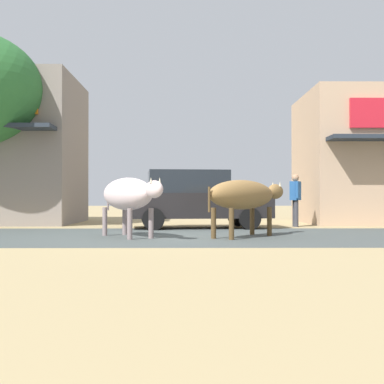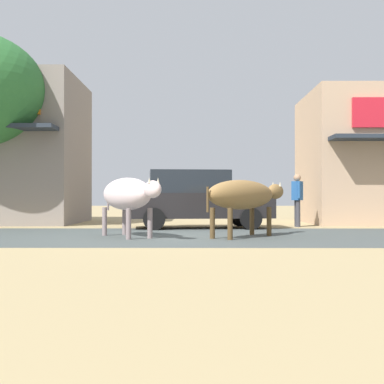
{
  "view_description": "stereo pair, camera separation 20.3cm",
  "coord_description": "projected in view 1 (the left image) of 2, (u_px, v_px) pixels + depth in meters",
  "views": [
    {
      "loc": [
        0.52,
        -12.12,
        0.9
      ],
      "look_at": [
        0.65,
        0.77,
        1.01
      ],
      "focal_mm": 49.67,
      "sensor_mm": 36.0,
      "label": 1
    },
    {
      "loc": [
        0.73,
        -12.12,
        0.9
      ],
      "look_at": [
        0.65,
        0.77,
        1.01
      ],
      "focal_mm": 49.67,
      "sensor_mm": 36.0,
      "label": 2
    }
  ],
  "objects": [
    {
      "name": "asphalt_road",
      "position": [
        164.0,
        236.0,
        12.1
      ],
      "size": [
        72.0,
        5.67,
        0.0
      ],
      "primitive_type": "cube",
      "color": "#464E4C",
      "rests_on": "ground"
    },
    {
      "name": "parked_hatchback_car",
      "position": [
        195.0,
        199.0,
        15.17
      ],
      "size": [
        4.2,
        2.2,
        1.64
      ],
      "color": "black",
      "rests_on": "ground"
    },
    {
      "name": "cow_far_dark",
      "position": [
        244.0,
        195.0,
        11.79
      ],
      "size": [
        2.19,
        2.42,
        1.27
      ],
      "color": "olive",
      "rests_on": "ground"
    },
    {
      "name": "cow_near_brown",
      "position": [
        128.0,
        195.0,
        11.73
      ],
      "size": [
        1.77,
        2.41,
        1.32
      ],
      "color": "beige",
      "rests_on": "ground"
    },
    {
      "name": "ground",
      "position": [
        164.0,
        236.0,
        12.1
      ],
      "size": [
        80.0,
        80.0,
        0.0
      ],
      "primitive_type": "plane",
      "color": "tan"
    },
    {
      "name": "pedestrian_by_shop",
      "position": [
        295.0,
        196.0,
        15.85
      ],
      "size": [
        0.4,
        0.61,
        1.57
      ],
      "color": "#3F3F47",
      "rests_on": "ground"
    }
  ]
}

